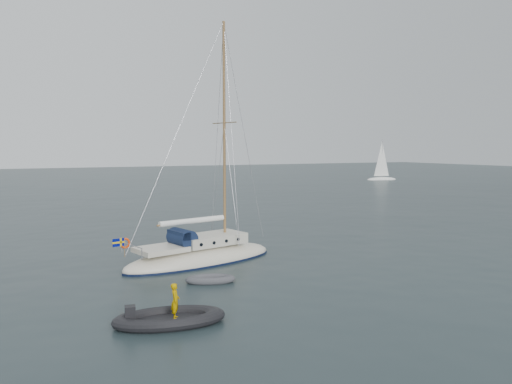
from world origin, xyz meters
name	(u,v)px	position (x,y,z in m)	size (l,w,h in m)	color
ground	(266,268)	(0.00, 0.00, 0.00)	(300.00, 300.00, 0.00)	black
sailboat	(201,244)	(-2.81, 2.93, 1.12)	(10.38, 3.11, 14.78)	beige
dinghy	(210,279)	(-3.93, -1.44, 0.16)	(2.50, 1.13, 0.36)	#4B4C50
rib	(169,318)	(-7.53, -6.27, 0.26)	(4.33, 1.97, 1.60)	black
distant_yacht_b	(382,162)	(56.66, 56.07, 3.78)	(6.68, 3.56, 8.84)	white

